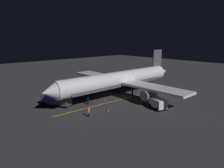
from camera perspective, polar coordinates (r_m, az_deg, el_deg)
ground_plane at (r=49.78m, az=1.70°, el=-3.70°), size 180.00×180.00×0.20m
apron_guide_stripe at (r=45.83m, az=-0.28°, el=-5.02°), size 1.50×27.73×0.01m
airliner at (r=49.17m, az=2.24°, el=1.13°), size 34.94×39.09×10.79m
baggage_truck at (r=44.56m, az=-15.54°, el=-4.39°), size 6.69×4.55×2.30m
catering_truck at (r=42.59m, az=12.27°, el=-5.12°), size 5.81×3.88×2.15m
ground_crew_worker at (r=37.42m, az=-6.52°, el=-7.82°), size 0.40×0.40×1.74m
traffic_cone_near_left at (r=46.16m, az=-1.90°, el=-4.57°), size 0.50×0.50×0.55m
traffic_cone_near_right at (r=47.75m, az=-13.93°, el=-4.36°), size 0.50×0.50×0.55m
traffic_cone_under_wing at (r=39.82m, az=-1.06°, el=-7.42°), size 0.50×0.50×0.55m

